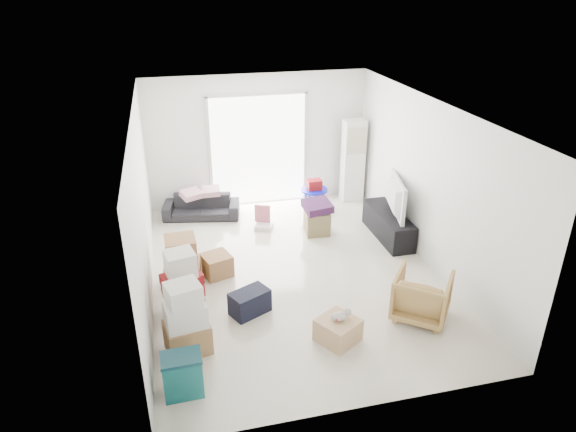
# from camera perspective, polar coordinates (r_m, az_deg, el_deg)

# --- Properties ---
(room_shell) EXTENTS (4.98, 6.48, 3.18)m
(room_shell) POSITION_cam_1_polar(r_m,az_deg,el_deg) (7.84, 0.71, 2.20)
(room_shell) COLOR beige
(room_shell) RESTS_ON ground
(sliding_door) EXTENTS (2.10, 0.04, 2.33)m
(sliding_door) POSITION_cam_1_polar(r_m,az_deg,el_deg) (10.61, -3.31, 7.78)
(sliding_door) COLOR white
(sliding_door) RESTS_ON room_shell
(ac_tower) EXTENTS (0.45, 0.30, 1.75)m
(ac_tower) POSITION_cam_1_polar(r_m,az_deg,el_deg) (10.93, 7.22, 6.11)
(ac_tower) COLOR white
(ac_tower) RESTS_ON room_shell
(tv_console) EXTENTS (0.44, 1.46, 0.49)m
(tv_console) POSITION_cam_1_polar(r_m,az_deg,el_deg) (9.62, 11.07, -0.97)
(tv_console) COLOR black
(tv_console) RESTS_ON room_shell
(television) EXTENTS (0.91, 1.28, 0.15)m
(television) POSITION_cam_1_polar(r_m,az_deg,el_deg) (9.49, 11.23, 0.76)
(television) COLOR black
(television) RESTS_ON tv_console
(sofa) EXTENTS (1.55, 0.72, 0.58)m
(sofa) POSITION_cam_1_polar(r_m,az_deg,el_deg) (10.36, -9.62, 1.38)
(sofa) COLOR black
(sofa) RESTS_ON room_shell
(pillow_left) EXTENTS (0.47, 0.43, 0.12)m
(pillow_left) POSITION_cam_1_polar(r_m,az_deg,el_deg) (10.19, -10.76, 3.01)
(pillow_left) COLOR #CF97AB
(pillow_left) RESTS_ON sofa
(pillow_right) EXTENTS (0.39, 0.31, 0.13)m
(pillow_right) POSITION_cam_1_polar(r_m,az_deg,el_deg) (10.27, -8.61, 3.41)
(pillow_right) COLOR #CF97AB
(pillow_right) RESTS_ON sofa
(armchair) EXTENTS (1.00, 0.99, 0.76)m
(armchair) POSITION_cam_1_polar(r_m,az_deg,el_deg) (7.48, 14.68, -8.36)
(armchair) COLOR #A48A49
(armchair) RESTS_ON room_shell
(storage_bins) EXTENTS (0.47, 0.33, 0.53)m
(storage_bins) POSITION_cam_1_polar(r_m,az_deg,el_deg) (6.26, -11.63, -16.88)
(storage_bins) COLOR #115658
(storage_bins) RESTS_ON room_shell
(box_stack_a) EXTENTS (0.62, 0.55, 1.00)m
(box_stack_a) POSITION_cam_1_polar(r_m,az_deg,el_deg) (6.74, -11.25, -11.44)
(box_stack_a) COLOR #A07048
(box_stack_a) RESTS_ON room_shell
(box_stack_b) EXTENTS (0.61, 0.58, 1.03)m
(box_stack_b) POSITION_cam_1_polar(r_m,az_deg,el_deg) (7.37, -11.61, -7.94)
(box_stack_b) COLOR #A07048
(box_stack_b) RESTS_ON room_shell
(box_stack_c) EXTENTS (0.58, 0.50, 0.80)m
(box_stack_c) POSITION_cam_1_polar(r_m,az_deg,el_deg) (8.14, -11.70, -4.99)
(box_stack_c) COLOR #A07048
(box_stack_c) RESTS_ON room_shell
(loose_box) EXTENTS (0.53, 0.53, 0.35)m
(loose_box) POSITION_cam_1_polar(r_m,az_deg,el_deg) (8.39, -7.91, -5.40)
(loose_box) COLOR #A07048
(loose_box) RESTS_ON room_shell
(duffel_bag) EXTENTS (0.64, 0.54, 0.35)m
(duffel_bag) POSITION_cam_1_polar(r_m,az_deg,el_deg) (7.45, -4.27, -9.53)
(duffel_bag) COLOR black
(duffel_bag) RESTS_ON room_shell
(ottoman) EXTENTS (0.47, 0.47, 0.44)m
(ottoman) POSITION_cam_1_polar(r_m,az_deg,el_deg) (9.62, 3.23, -0.69)
(ottoman) COLOR olive
(ottoman) RESTS_ON room_shell
(blanket) EXTENTS (0.52, 0.52, 0.14)m
(blanket) POSITION_cam_1_polar(r_m,az_deg,el_deg) (9.50, 3.27, 0.88)
(blanket) COLOR #411D4A
(blanket) RESTS_ON ottoman
(kids_table) EXTENTS (0.55, 0.55, 0.67)m
(kids_table) POSITION_cam_1_polar(r_m,az_deg,el_deg) (10.44, 2.93, 3.06)
(kids_table) COLOR #0B13C5
(kids_table) RESTS_ON room_shell
(toy_walker) EXTENTS (0.41, 0.40, 0.43)m
(toy_walker) POSITION_cam_1_polar(r_m,az_deg,el_deg) (9.87, -2.76, -0.62)
(toy_walker) COLOR silver
(toy_walker) RESTS_ON room_shell
(wood_crate) EXTENTS (0.66, 0.66, 0.32)m
(wood_crate) POSITION_cam_1_polar(r_m,az_deg,el_deg) (6.98, 5.57, -12.49)
(wood_crate) COLOR tan
(wood_crate) RESTS_ON room_shell
(plush_bunny) EXTENTS (0.29, 0.16, 0.15)m
(plush_bunny) POSITION_cam_1_polar(r_m,az_deg,el_deg) (6.86, 5.89, -10.91)
(plush_bunny) COLOR #B2ADA8
(plush_bunny) RESTS_ON wood_crate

